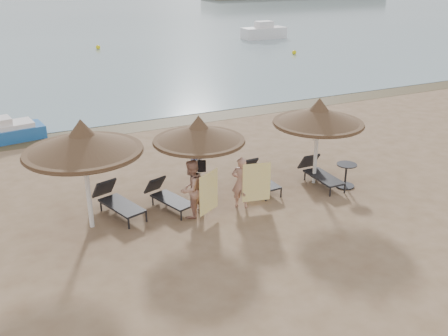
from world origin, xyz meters
The scene contains 20 objects.
ground centered at (0.00, 0.00, 0.00)m, with size 160.00×160.00×0.00m, color #907256.
sea centered at (0.00, 80.00, 0.01)m, with size 200.00×140.00×0.03m, color gray.
wet_sand_strip centered at (0.00, 9.40, 0.00)m, with size 200.00×1.60×0.01m, color brown.
palapa_left centered at (-3.65, 1.49, 2.34)m, with size 2.96×2.96×2.93m.
palapa_center centered at (-0.48, 1.69, 2.04)m, with size 2.59×2.59×2.57m.
palapa_right centered at (3.25, 1.30, 2.17)m, with size 2.75×2.75×2.73m.
lounger_far_left centered at (-2.84, 1.98, 0.37)m, with size 1.13×1.93×0.82m.
lounger_near_left centered at (-1.46, 1.73, 0.34)m, with size 1.06×1.77×0.75m.
lounger_near_right centered at (1.46, 1.77, 0.35)m, with size 0.64×1.77×0.78m.
lounger_far_right centered at (3.37, 1.21, 0.36)m, with size 0.61×1.78×0.79m.
side_table centered at (3.95, 0.65, 0.35)m, with size 0.61×0.61×0.74m.
person_left centered at (-1.06, 0.89, 0.94)m, with size 0.87×0.56×1.89m, color tan.
person_right centered at (0.41, 0.82, 0.87)m, with size 0.80×0.52×1.73m, color tan.
towel_left centered at (-0.71, 0.54, 0.79)m, with size 0.72×0.43×1.14m.
towel_right centered at (0.76, 0.57, 0.78)m, with size 0.80×0.18×1.13m.
bag_patterned centered at (-0.48, 1.87, 1.43)m, with size 0.36×0.18×0.44m.
bag_dark centered at (-0.48, 1.53, 1.14)m, with size 0.25×0.16×0.34m.
pedal_boat centered at (-4.82, 9.86, 0.35)m, with size 2.18×1.49×0.94m.
buoy_mid centered at (3.01, 30.49, 0.17)m, with size 0.35×0.35×0.35m, color yellow.
buoy_right centered at (15.79, 21.58, 0.17)m, with size 0.33×0.33×0.33m, color yellow.
Camera 1 is at (-5.54, -10.38, 6.40)m, focal length 40.00 mm.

